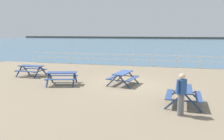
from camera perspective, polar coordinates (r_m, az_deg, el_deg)
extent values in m
cube|color=gray|center=(14.35, 3.62, -3.92)|extent=(30.00, 24.00, 0.20)
cube|color=#476B84|center=(66.60, 12.06, 6.54)|extent=(142.00, 90.00, 0.01)
cube|color=#4C4C47|center=(109.55, 12.96, 7.60)|extent=(142.00, 6.00, 1.80)
cube|color=white|center=(21.74, 7.42, 3.68)|extent=(23.00, 0.06, 0.06)
cube|color=white|center=(21.79, 7.40, 2.45)|extent=(23.00, 0.05, 0.05)
cylinder|color=white|center=(25.80, -18.90, 2.99)|extent=(0.07, 0.07, 1.05)
cylinder|color=white|center=(24.72, -14.83, 2.92)|extent=(0.07, 0.07, 1.05)
cylinder|color=white|center=(23.78, -10.41, 2.83)|extent=(0.07, 0.07, 1.05)
cylinder|color=white|center=(23.00, -5.66, 2.72)|extent=(0.07, 0.07, 1.05)
cylinder|color=white|center=(22.38, -0.61, 2.58)|extent=(0.07, 0.07, 1.05)
cylinder|color=white|center=(21.94, 4.68, 2.41)|extent=(0.07, 0.07, 1.05)
cylinder|color=white|center=(21.70, 10.14, 2.21)|extent=(0.07, 0.07, 1.05)
cylinder|color=white|center=(21.66, 15.66, 1.99)|extent=(0.07, 0.07, 1.05)
cylinder|color=white|center=(21.81, 21.16, 1.75)|extent=(0.07, 0.07, 1.05)
cube|color=#334C84|center=(10.60, 17.44, -4.46)|extent=(0.79, 1.83, 0.05)
cube|color=#334C84|center=(10.69, 14.02, -5.85)|extent=(0.35, 1.81, 0.04)
cube|color=#334C84|center=(10.70, 20.69, -6.17)|extent=(0.35, 1.81, 0.04)
cube|color=navy|center=(11.45, 15.46, -5.27)|extent=(0.80, 0.12, 0.79)
cube|color=navy|center=(11.46, 19.23, -5.46)|extent=(0.80, 0.12, 0.79)
cube|color=navy|center=(11.44, 17.36, -5.15)|extent=(1.50, 0.14, 0.04)
cube|color=navy|center=(9.95, 15.16, -7.50)|extent=(0.80, 0.12, 0.79)
cube|color=navy|center=(9.96, 19.51, -7.71)|extent=(0.80, 0.12, 0.79)
cube|color=navy|center=(9.94, 17.34, -7.37)|extent=(1.50, 0.14, 0.04)
cube|color=#334C84|center=(14.39, -12.38, -0.63)|extent=(1.92, 1.14, 0.05)
cube|color=#334C84|center=(15.05, -11.87, -1.34)|extent=(1.81, 0.71, 0.04)
cube|color=#334C84|center=(13.85, -12.85, -2.30)|extent=(1.81, 0.71, 0.04)
cube|color=navy|center=(14.69, -9.05, -1.81)|extent=(0.28, 0.79, 0.79)
cube|color=navy|center=(13.96, -9.49, -2.41)|extent=(0.28, 0.79, 0.79)
cube|color=navy|center=(14.32, -9.27, -1.93)|extent=(0.44, 1.47, 0.04)
cube|color=navy|center=(15.00, -14.96, -1.79)|extent=(0.28, 0.79, 0.79)
cube|color=navy|center=(14.29, -15.69, -2.37)|extent=(0.28, 0.79, 0.79)
cube|color=navy|center=(14.63, -15.33, -1.90)|extent=(0.44, 1.47, 0.04)
cube|color=#334C84|center=(17.80, -19.49, 0.96)|extent=(1.84, 0.81, 0.05)
cube|color=#334C84|center=(18.34, -18.27, 0.32)|extent=(1.81, 0.37, 0.04)
cube|color=#334C84|center=(17.37, -20.66, -0.31)|extent=(1.81, 0.37, 0.04)
cube|color=navy|center=(17.71, -16.68, -0.17)|extent=(0.13, 0.80, 0.79)
cube|color=navy|center=(17.10, -18.09, -0.57)|extent=(0.13, 0.80, 0.79)
cube|color=navy|center=(17.40, -17.38, -0.22)|extent=(0.16, 1.50, 0.04)
cube|color=navy|center=(18.63, -20.64, 0.09)|extent=(0.13, 0.80, 0.79)
cube|color=navy|center=(18.06, -22.11, -0.29)|extent=(0.13, 0.80, 0.79)
cube|color=navy|center=(18.33, -21.37, 0.04)|extent=(0.16, 1.50, 0.04)
cube|color=#334C84|center=(14.02, 2.75, -0.68)|extent=(1.00, 1.89, 0.05)
cube|color=#334C84|center=(14.31, 0.42, -1.69)|extent=(0.56, 1.82, 0.04)
cube|color=#334C84|center=(13.87, 5.13, -2.08)|extent=(0.56, 1.82, 0.04)
cube|color=navy|center=(14.94, 2.48, -1.51)|extent=(0.79, 0.21, 0.79)
cube|color=navy|center=(14.69, 5.20, -1.73)|extent=(0.79, 0.21, 0.79)
cube|color=navy|center=(14.80, 3.83, -1.45)|extent=(1.49, 0.31, 0.04)
cube|color=navy|center=(13.53, 0.05, -2.67)|extent=(0.79, 0.21, 0.79)
cube|color=navy|center=(13.25, 3.02, -2.94)|extent=(0.79, 0.21, 0.79)
cube|color=navy|center=(13.38, 1.52, -2.61)|extent=(1.49, 0.31, 0.04)
cylinder|color=slate|center=(9.47, 17.07, -8.15)|extent=(0.14, 0.14, 0.85)
cylinder|color=slate|center=(9.33, 16.38, -8.38)|extent=(0.14, 0.14, 0.85)
cube|color=#264C8C|center=(9.21, 16.94, -4.02)|extent=(0.39, 0.40, 0.58)
cylinder|color=#264C8C|center=(9.38, 17.78, -3.65)|extent=(0.09, 0.09, 0.52)
cylinder|color=#264C8C|center=(9.04, 16.09, -4.05)|extent=(0.09, 0.09, 0.52)
sphere|color=beige|center=(9.13, 17.06, -1.55)|extent=(0.23, 0.23, 0.23)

